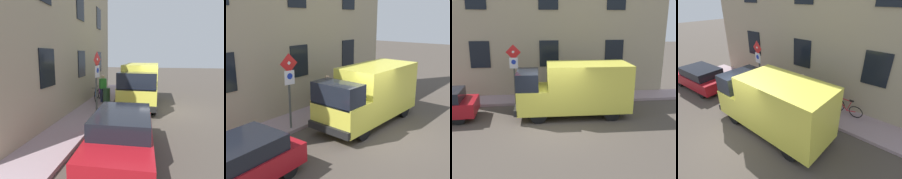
# 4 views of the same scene
# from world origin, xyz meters

# --- Properties ---
(ground_plane) EXTENTS (80.00, 80.00, 0.00)m
(ground_plane) POSITION_xyz_m (0.00, 0.00, 0.00)
(ground_plane) COLOR #484038
(sidewalk_slab) EXTENTS (1.69, 16.12, 0.14)m
(sidewalk_slab) POSITION_xyz_m (3.89, 0.00, 0.07)
(sidewalk_slab) COLOR gray
(sidewalk_slab) RESTS_ON ground_plane
(building_facade) EXTENTS (0.75, 14.12, 7.95)m
(building_facade) POSITION_xyz_m (5.09, 0.00, 3.98)
(building_facade) COLOR tan
(building_facade) RESTS_ON ground_plane
(sign_post_stacked) EXTENTS (0.18, 0.56, 2.96)m
(sign_post_stacked) POSITION_xyz_m (3.26, 1.93, 2.14)
(sign_post_stacked) COLOR #474C47
(sign_post_stacked) RESTS_ON sidewalk_slab
(delivery_van) EXTENTS (2.14, 5.38, 2.50)m
(delivery_van) POSITION_xyz_m (1.34, -1.00, 1.33)
(delivery_van) COLOR #E2D949
(delivery_van) RESTS_ON ground_plane
(parked_hatchback) EXTENTS (1.90, 4.06, 1.38)m
(parked_hatchback) POSITION_xyz_m (1.50, 5.54, 0.73)
(parked_hatchback) COLOR maroon
(parked_hatchback) RESTS_ON ground_plane
(bicycle_red) EXTENTS (0.46, 1.71, 0.89)m
(bicycle_red) POSITION_xyz_m (4.19, -3.00, 0.51)
(bicycle_red) COLOR black
(bicycle_red) RESTS_ON sidewalk_slab
(bicycle_purple) EXTENTS (0.48, 1.71, 0.89)m
(bicycle_purple) POSITION_xyz_m (4.19, -2.08, 0.51)
(bicycle_purple) COLOR black
(bicycle_purple) RESTS_ON sidewalk_slab
(bicycle_blue) EXTENTS (0.48, 1.71, 0.89)m
(bicycle_blue) POSITION_xyz_m (4.19, -1.15, 0.51)
(bicycle_blue) COLOR black
(bicycle_blue) RESTS_ON sidewalk_slab
(pedestrian) EXTENTS (0.48, 0.44, 1.72)m
(pedestrian) POSITION_xyz_m (3.67, -0.81, 1.07)
(pedestrian) COLOR #262B47
(pedestrian) RESTS_ON sidewalk_slab
(litter_bin) EXTENTS (0.44, 0.44, 0.90)m
(litter_bin) POSITION_xyz_m (3.40, -0.66, 0.59)
(litter_bin) COLOR #2D5133
(litter_bin) RESTS_ON sidewalk_slab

